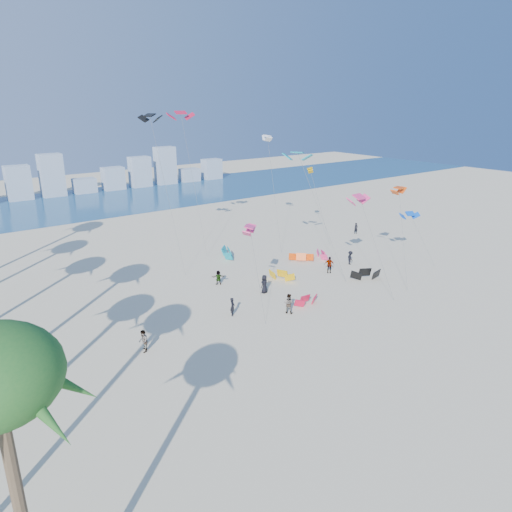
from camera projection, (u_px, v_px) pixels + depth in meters
ground at (363, 389)px, 31.17m from camera, size 220.00×220.00×0.00m
ocean at (61, 205)px, 85.97m from camera, size 220.00×220.00×0.00m
kitesurfer_near at (233, 307)px, 41.65m from camera, size 0.70×0.73×1.68m
kitesurfer_mid at (288, 303)px, 42.11m from camera, size 1.07×1.13×1.84m
kitesurfers_far at (278, 276)px, 48.79m from camera, size 39.28×13.93×1.87m
grounded_kites at (296, 266)px, 52.97m from camera, size 13.43×18.34×1.10m
flying_kites at (277, 158)px, 51.68m from camera, size 26.19×28.37×17.60m
distant_skyline at (39, 182)px, 91.94m from camera, size 85.00×3.00×8.40m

